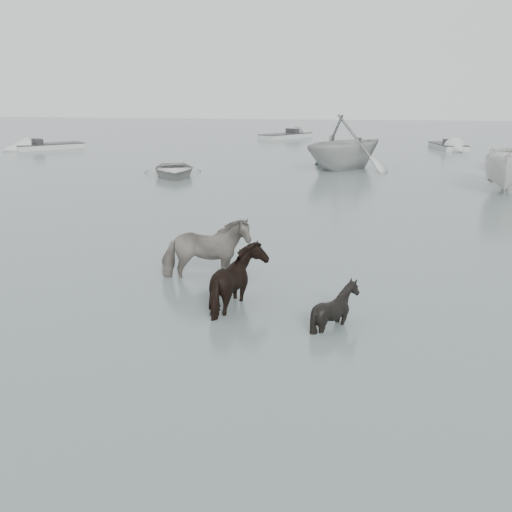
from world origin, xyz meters
The scene contains 11 objects.
ground centered at (0.00, 0.00, 0.00)m, with size 140.00×140.00×0.00m, color #4E5D58.
pony_pinto centered at (-3.60, 1.54, 0.87)m, with size 0.94×2.07×1.75m, color black.
pony_dark centered at (-2.44, -0.35, 0.80)m, with size 1.59×1.36×1.60m, color black.
pony_black centered at (-0.47, -1.11, 0.60)m, with size 0.97×1.09×1.20m, color black.
rowboat_lead centered at (-9.04, 18.16, 0.43)m, with size 2.94×4.12×0.85m, color #AFAFAB.
rowboat_trail centered at (-0.67, 22.09, 1.51)m, with size 4.93×5.72×3.01m, color #ABAEAB.
boat_small centered at (6.35, 16.12, 0.96)m, with size 1.86×4.95×1.91m, color silver.
skiff_port centered at (7.80, 23.88, 0.38)m, with size 4.34×1.60×0.75m, color #9A9C9A, non-canonical shape.
skiff_outer centered at (-21.27, 29.87, 0.38)m, with size 6.40×1.60×0.75m, color #ABABA7, non-canonical shape.
skiff_mid centered at (6.33, 33.92, 0.38)m, with size 5.16×1.60×0.75m, color #A6A8A5, non-canonical shape.
skiff_far centered at (-5.86, 41.41, 0.38)m, with size 6.86×1.60×0.75m, color #ABAEAB, non-canonical shape.
Camera 1 is at (-0.26, -12.71, 4.49)m, focal length 45.00 mm.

